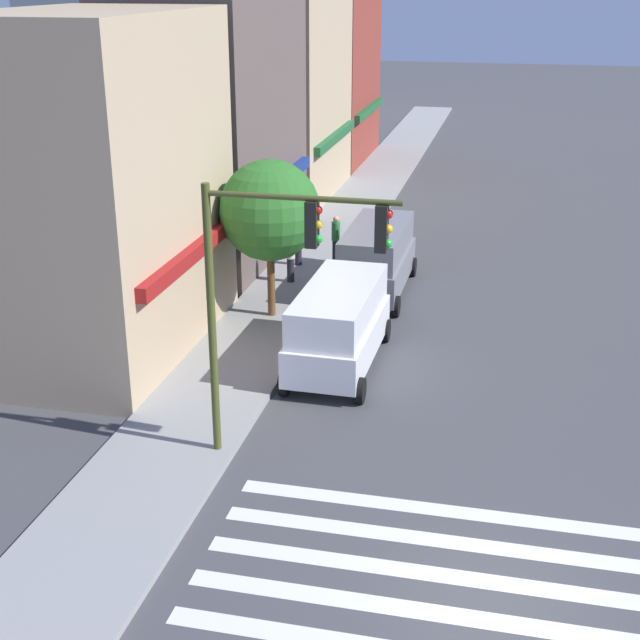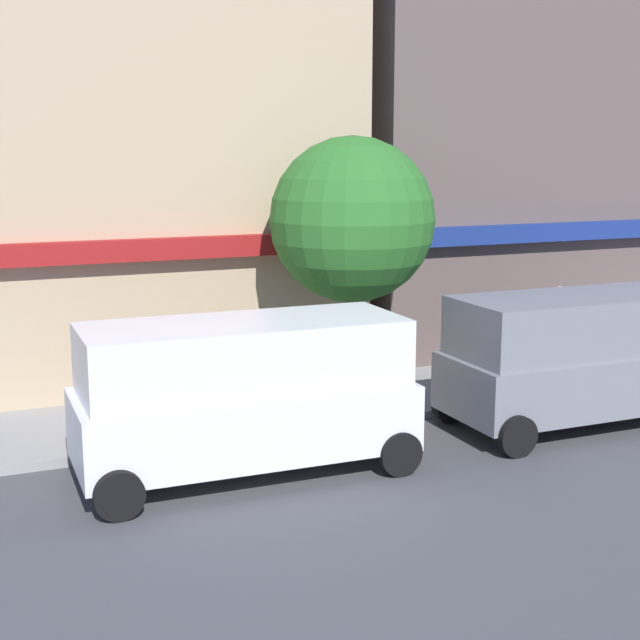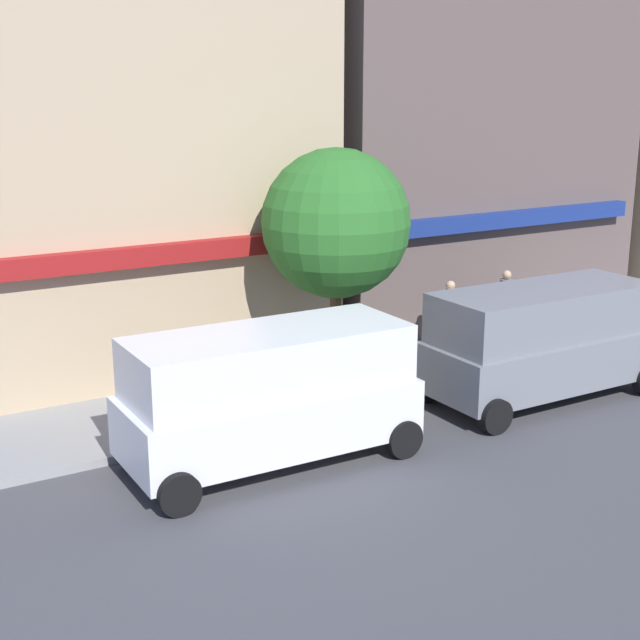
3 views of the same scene
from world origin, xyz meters
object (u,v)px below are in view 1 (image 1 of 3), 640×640
(pedestrian_grey_coat, at_px, (298,241))
(street_tree, at_px, (270,211))
(traffic_signal, at_px, (277,271))
(van_grey, at_px, (377,257))
(pedestrian_green_top, at_px, (336,238))
(pedestrian_white_shirt, at_px, (290,256))
(van_white, at_px, (339,323))

(pedestrian_grey_coat, distance_m, street_tree, 5.79)
(traffic_signal, relative_size, street_tree, 1.27)
(traffic_signal, bearing_deg, van_grey, -1.08)
(pedestrian_green_top, distance_m, pedestrian_grey_coat, 1.42)
(traffic_signal, relative_size, van_grey, 1.25)
(van_grey, xyz_separation_m, pedestrian_grey_coat, (2.00, 3.25, -0.21))
(pedestrian_grey_coat, relative_size, pedestrian_white_shirt, 1.00)
(van_white, height_order, pedestrian_white_shirt, van_white)
(van_grey, bearing_deg, street_tree, 139.38)
(pedestrian_white_shirt, bearing_deg, pedestrian_grey_coat, 87.10)
(pedestrian_grey_coat, height_order, pedestrian_white_shirt, same)
(van_white, bearing_deg, traffic_signal, 178.68)
(pedestrian_white_shirt, bearing_deg, pedestrian_green_top, 57.63)
(pedestrian_grey_coat, relative_size, street_tree, 0.36)
(van_white, height_order, pedestrian_green_top, van_white)
(van_grey, height_order, pedestrian_grey_coat, van_grey)
(pedestrian_green_top, height_order, pedestrian_white_shirt, same)
(van_white, relative_size, van_grey, 1.00)
(traffic_signal, distance_m, van_white, 6.28)
(traffic_signal, distance_m, street_tree, 8.89)
(pedestrian_green_top, height_order, street_tree, street_tree)
(pedestrian_white_shirt, distance_m, street_tree, 4.11)
(pedestrian_grey_coat, bearing_deg, van_grey, 152.24)
(van_grey, distance_m, street_tree, 4.82)
(van_grey, relative_size, street_tree, 1.02)
(pedestrian_grey_coat, bearing_deg, traffic_signal, 106.35)
(traffic_signal, height_order, pedestrian_white_shirt, traffic_signal)
(pedestrian_green_top, bearing_deg, pedestrian_white_shirt, 36.39)
(traffic_signal, xyz_separation_m, van_white, (5.38, -0.22, -3.23))
(pedestrian_white_shirt, bearing_deg, street_tree, -95.01)
(pedestrian_white_shirt, xyz_separation_m, street_tree, (-3.29, -0.24, 2.46))
(van_grey, xyz_separation_m, street_tree, (-3.22, 2.80, 2.25))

